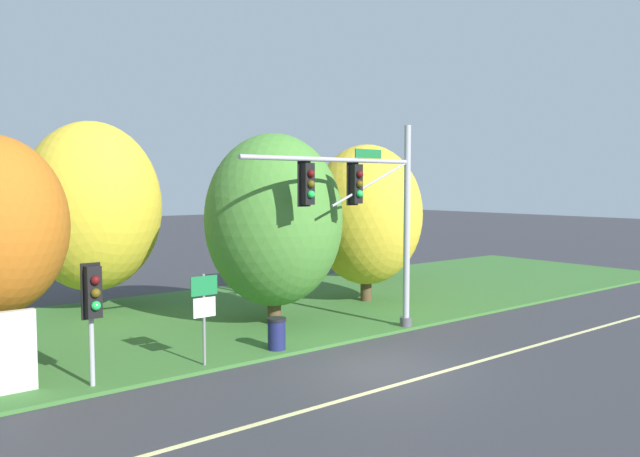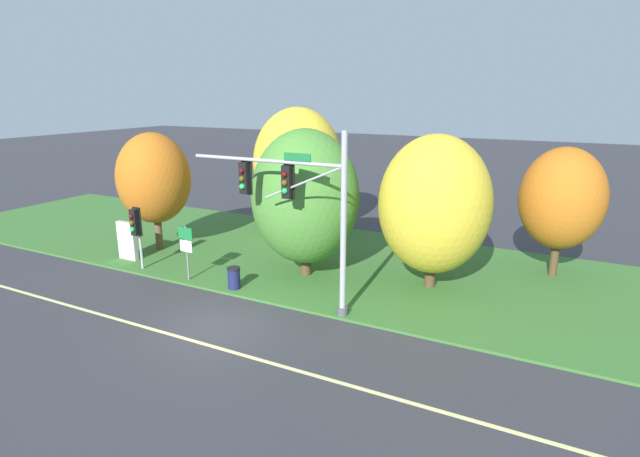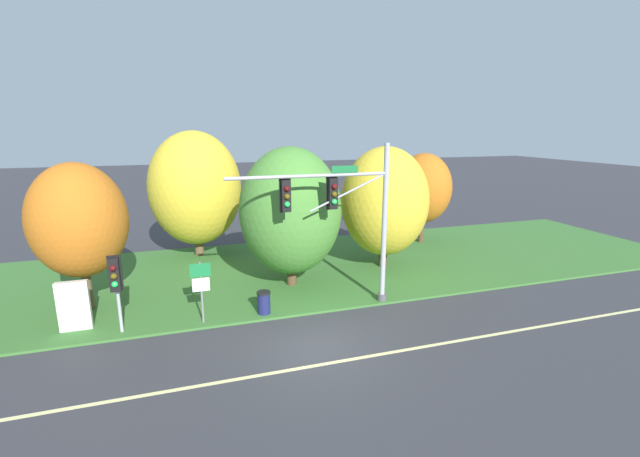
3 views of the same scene
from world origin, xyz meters
The scene contains 12 objects.
ground_plane centered at (0.00, 0.00, 0.00)m, with size 160.00×160.00×0.00m, color #333338.
lane_stripe centered at (0.00, -1.20, 0.00)m, with size 36.00×0.16×0.01m, color beige.
grass_verge centered at (0.00, 8.25, 0.05)m, with size 48.00×11.50×0.10m, color #386B2D.
traffic_signal_mast centered at (2.00, 2.78, 4.25)m, with size 6.70×0.49×6.77m.
pedestrian_signal_near_kerb centered at (-6.66, 2.89, 2.23)m, with size 0.46×0.55×2.96m.
route_sign_post centered at (-3.74, 2.92, 1.70)m, with size 0.77×0.08×2.45m.
tree_left_of_mast centered at (-3.49, 12.32, 4.05)m, with size 5.19×5.19×7.21m.
tree_behind_signpost centered at (0.53, 5.91, 3.69)m, with size 4.73×4.73×6.55m.
tree_mid_verge centered at (5.93, 7.08, 3.66)m, with size 4.59×4.59×6.44m.
tree_tall_centre centered at (10.53, 10.90, 3.64)m, with size 3.58×3.58×5.79m.
info_kiosk centered at (-8.29, 3.74, 1.04)m, with size 1.10×0.24×1.90m.
trash_bin centered at (-1.34, 3.04, 0.57)m, with size 0.56×0.56×0.93m.
Camera 1 is at (-11.48, -11.75, 4.90)m, focal length 35.00 mm.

